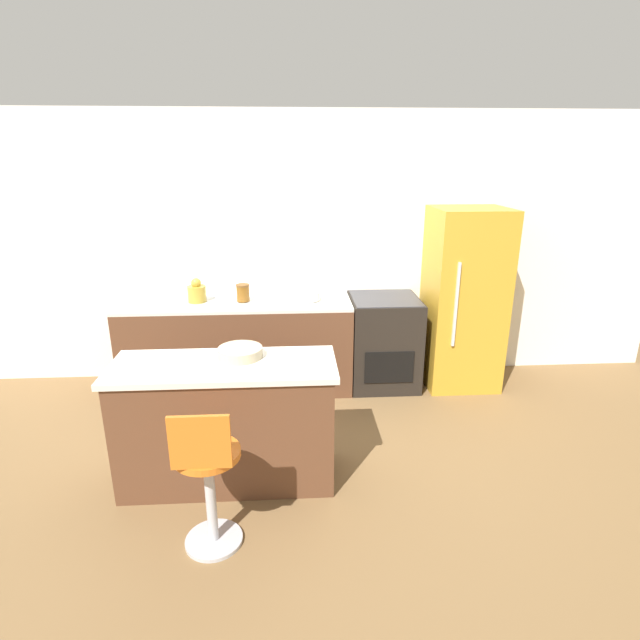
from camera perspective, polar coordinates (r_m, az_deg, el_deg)
ground_plane at (r=4.74m, az=-5.48°, el=-9.23°), size 14.00×14.00×0.00m
wall_back at (r=4.98m, az=-5.71°, el=7.98°), size 8.00×0.06×2.60m
back_counter at (r=4.90m, az=-9.32°, el=-2.82°), size 2.16×0.65×0.89m
kitchen_island at (r=3.56m, az=-10.58°, el=-11.43°), size 1.50×0.57×0.88m
oven_range at (r=4.95m, az=7.25°, el=-2.44°), size 0.66×0.66×0.89m
refrigerator at (r=5.02m, az=16.06°, el=2.32°), size 0.68×0.69×1.73m
stool_chair at (r=3.01m, az=-12.67°, el=-17.33°), size 0.38×0.38×0.93m
kettle at (r=4.77m, az=-13.90°, el=3.10°), size 0.17×0.17×0.23m
mixing_bowl at (r=4.70m, az=-1.27°, el=2.80°), size 0.21×0.21×0.08m
canister_jar at (r=4.71m, az=-8.80°, el=3.11°), size 0.13×0.13×0.16m
fruit_bowl at (r=3.44m, az=-9.11°, el=-3.67°), size 0.30×0.30×0.07m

